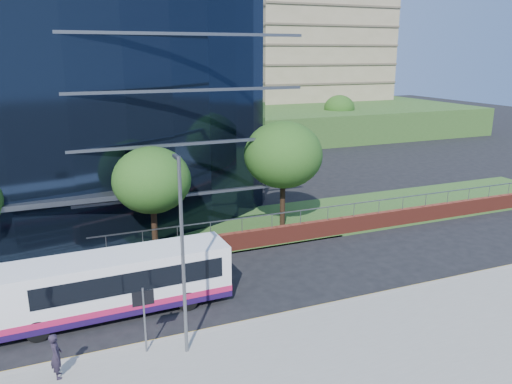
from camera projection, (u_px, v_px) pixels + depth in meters
name	position (u px, v px, depth m)	size (l,w,h in m)	color
ground	(26.00, 358.00, 19.87)	(200.00, 200.00, 0.00)	black
kerb	(25.00, 370.00, 18.96)	(80.00, 0.25, 0.16)	gray
yellow_line_outer	(26.00, 369.00, 19.16)	(80.00, 0.08, 0.01)	gold
yellow_line_inner	(26.00, 367.00, 19.29)	(80.00, 0.08, 0.01)	gold
grass_verge	(370.00, 210.00, 38.45)	(36.00, 8.00, 0.12)	#2D511E
retaining_wall	(353.00, 224.00, 33.54)	(34.00, 0.40, 2.11)	maroon
apartment_block	(248.00, 57.00, 79.59)	(60.00, 42.00, 30.00)	#2D511E
street_sign	(144.00, 306.00, 19.53)	(0.85, 0.09, 2.80)	slate
tree_far_c	(152.00, 180.00, 29.24)	(4.62, 4.62, 6.51)	black
tree_far_d	(283.00, 155.00, 33.25)	(5.28, 5.28, 7.44)	black
tree_dist_e	(239.00, 112.00, 63.09)	(4.62, 4.62, 6.51)	black
tree_dist_f	(339.00, 108.00, 70.82)	(4.29, 4.29, 6.05)	black
streetlight_east	(182.00, 252.00, 18.94)	(0.15, 0.77, 8.00)	slate
city_bus	(118.00, 283.00, 22.96)	(10.68, 2.74, 2.87)	white
pedestrian	(56.00, 356.00, 18.25)	(0.65, 0.42, 1.77)	black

